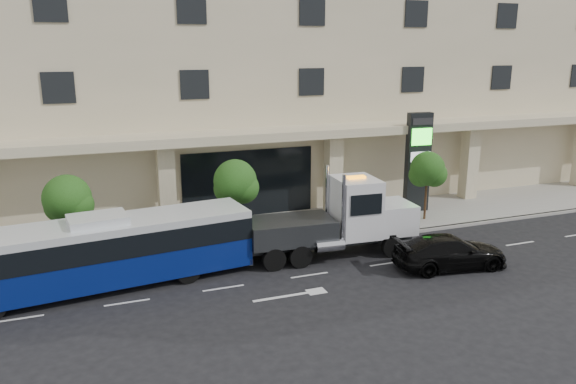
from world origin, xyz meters
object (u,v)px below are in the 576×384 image
object	(u,v)px
city_bus	(100,252)
black_sedan	(450,252)
signage_pylon	(418,162)
tow_truck	(339,220)

from	to	relation	value
city_bus	black_sedan	world-z (taller)	city_bus
city_bus	black_sedan	distance (m)	15.66
black_sedan	signage_pylon	bearing A→B (deg)	-15.25
black_sedan	signage_pylon	distance (m)	9.32
tow_truck	signage_pylon	world-z (taller)	signage_pylon
signage_pylon	tow_truck	bearing A→B (deg)	-143.41
tow_truck	black_sedan	bearing A→B (deg)	-35.14
city_bus	signage_pylon	bearing A→B (deg)	8.22
tow_truck	signage_pylon	size ratio (longest dim) A/B	1.57
city_bus	tow_truck	xyz separation A→B (m)	(11.16, 0.08, 0.13)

